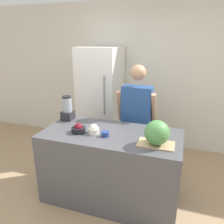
# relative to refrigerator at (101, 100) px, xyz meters

# --- Properties ---
(ground_plane) EXTENTS (14.00, 14.00, 0.00)m
(ground_plane) POSITION_rel_refrigerator_xyz_m (0.63, -1.71, -0.92)
(ground_plane) COLOR tan
(wall_back) EXTENTS (8.00, 0.06, 2.60)m
(wall_back) POSITION_rel_refrigerator_xyz_m (0.63, 0.42, 0.38)
(wall_back) COLOR silver
(wall_back) RESTS_ON ground_plane
(counter_island) EXTENTS (1.65, 0.80, 0.91)m
(counter_island) POSITION_rel_refrigerator_xyz_m (0.63, -1.31, -0.47)
(counter_island) COLOR #4C4C51
(counter_island) RESTS_ON ground_plane
(refrigerator) EXTENTS (0.67, 0.77, 1.84)m
(refrigerator) POSITION_rel_refrigerator_xyz_m (0.00, 0.00, 0.00)
(refrigerator) COLOR white
(refrigerator) RESTS_ON ground_plane
(person) EXTENTS (0.56, 0.26, 1.64)m
(person) POSITION_rel_refrigerator_xyz_m (0.79, -0.63, -0.08)
(person) COLOR gray
(person) RESTS_ON ground_plane
(cutting_board) EXTENTS (0.38, 0.22, 0.01)m
(cutting_board) POSITION_rel_refrigerator_xyz_m (1.18, -1.44, -0.00)
(cutting_board) COLOR tan
(cutting_board) RESTS_ON counter_island
(watermelon) EXTENTS (0.26, 0.26, 0.26)m
(watermelon) POSITION_rel_refrigerator_xyz_m (1.18, -1.46, 0.13)
(watermelon) COLOR #4C8C47
(watermelon) RESTS_ON cutting_board
(bowl_cherries) EXTENTS (0.17, 0.17, 0.11)m
(bowl_cherries) POSITION_rel_refrigerator_xyz_m (0.26, -1.41, 0.03)
(bowl_cherries) COLOR black
(bowl_cherries) RESTS_ON counter_island
(bowl_cream) EXTENTS (0.12, 0.12, 0.12)m
(bowl_cream) POSITION_rel_refrigerator_xyz_m (0.45, -1.39, 0.04)
(bowl_cream) COLOR white
(bowl_cream) RESTS_ON counter_island
(bowl_small_blue) EXTENTS (0.09, 0.09, 0.06)m
(bowl_small_blue) POSITION_rel_refrigerator_xyz_m (0.60, -1.42, 0.02)
(bowl_small_blue) COLOR navy
(bowl_small_blue) RESTS_ON counter_island
(blender) EXTENTS (0.15, 0.15, 0.34)m
(blender) POSITION_rel_refrigerator_xyz_m (-0.08, -1.07, 0.14)
(blender) COLOR #28282D
(blender) RESTS_ON counter_island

